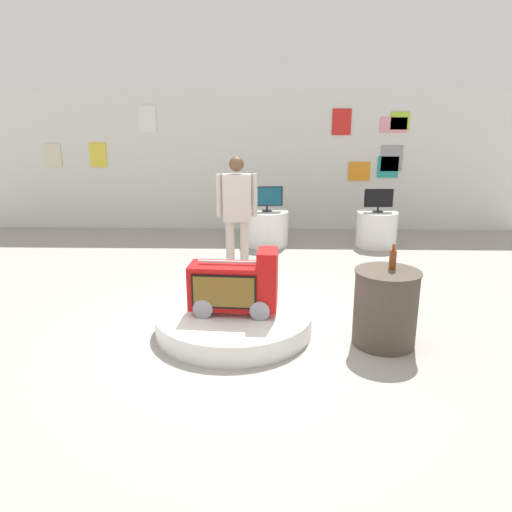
# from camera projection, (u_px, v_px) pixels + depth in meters

# --- Properties ---
(ground_plane) EXTENTS (30.00, 30.00, 0.00)m
(ground_plane) POSITION_uv_depth(u_px,v_px,m) (230.00, 336.00, 5.29)
(ground_plane) COLOR #9E998E
(back_wall_display) EXTENTS (11.37, 0.13, 2.87)m
(back_wall_display) POSITION_uv_depth(u_px,v_px,m) (249.00, 161.00, 10.07)
(back_wall_display) COLOR silver
(back_wall_display) RESTS_ON ground
(main_display_pedestal) EXTENTS (1.73, 1.73, 0.22)m
(main_display_pedestal) POSITION_uv_depth(u_px,v_px,m) (234.00, 321.00, 5.39)
(main_display_pedestal) COLOR white
(main_display_pedestal) RESTS_ON ground
(novelty_firetruck_tv) EXTENTS (0.98, 0.48, 0.72)m
(novelty_firetruck_tv) POSITION_uv_depth(u_px,v_px,m) (235.00, 287.00, 5.27)
(novelty_firetruck_tv) COLOR gray
(novelty_firetruck_tv) RESTS_ON main_display_pedestal
(display_pedestal_left_rear) EXTENTS (0.79, 0.79, 0.65)m
(display_pedestal_left_rear) POSITION_uv_depth(u_px,v_px,m) (267.00, 228.00, 8.99)
(display_pedestal_left_rear) COLOR white
(display_pedestal_left_rear) RESTS_ON ground
(tv_on_left_rear) EXTENTS (0.58, 0.18, 0.46)m
(tv_on_left_rear) POSITION_uv_depth(u_px,v_px,m) (267.00, 197.00, 8.83)
(tv_on_left_rear) COLOR black
(tv_on_left_rear) RESTS_ON display_pedestal_left_rear
(display_pedestal_center_rear) EXTENTS (0.75, 0.75, 0.65)m
(display_pedestal_center_rear) POSITION_uv_depth(u_px,v_px,m) (376.00, 229.00, 8.93)
(display_pedestal_center_rear) COLOR white
(display_pedestal_center_rear) RESTS_ON ground
(tv_on_center_rear) EXTENTS (0.52, 0.20, 0.42)m
(tv_on_center_rear) POSITION_uv_depth(u_px,v_px,m) (379.00, 199.00, 8.78)
(tv_on_center_rear) COLOR black
(tv_on_center_rear) RESTS_ON display_pedestal_center_rear
(side_table_round) EXTENTS (0.68, 0.68, 0.80)m
(side_table_round) POSITION_uv_depth(u_px,v_px,m) (385.00, 307.00, 5.01)
(side_table_round) COLOR #4C4238
(side_table_round) RESTS_ON ground
(bottle_on_side_table) EXTENTS (0.07, 0.07, 0.27)m
(bottle_on_side_table) POSITION_uv_depth(u_px,v_px,m) (393.00, 259.00, 4.92)
(bottle_on_side_table) COLOR brown
(bottle_on_side_table) RESTS_ON side_table_round
(shopper_browsing_near_truck) EXTENTS (0.56, 0.23, 1.81)m
(shopper_browsing_near_truck) POSITION_uv_depth(u_px,v_px,m) (237.00, 212.00, 6.61)
(shopper_browsing_near_truck) COLOR #B2ADA3
(shopper_browsing_near_truck) RESTS_ON ground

